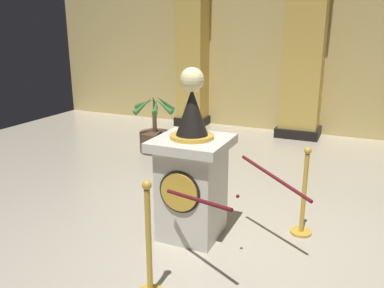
# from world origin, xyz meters

# --- Properties ---
(ground_plane) EXTENTS (12.87, 12.87, 0.00)m
(ground_plane) POSITION_xyz_m (0.00, 0.00, 0.00)
(ground_plane) COLOR #B2A893
(back_wall) EXTENTS (12.87, 0.16, 4.14)m
(back_wall) POSITION_xyz_m (0.00, 5.47, 2.07)
(back_wall) COLOR tan
(back_wall) RESTS_ON ground_plane
(pedestal_clock) EXTENTS (0.78, 0.78, 1.88)m
(pedestal_clock) POSITION_xyz_m (-0.38, 0.15, 0.72)
(pedestal_clock) COLOR beige
(pedestal_clock) RESTS_ON ground_plane
(stanchion_near) EXTENTS (0.24, 0.24, 1.08)m
(stanchion_near) POSITION_xyz_m (-0.28, -0.98, 0.38)
(stanchion_near) COLOR gold
(stanchion_near) RESTS_ON ground_plane
(stanchion_far) EXTENTS (0.24, 0.24, 1.03)m
(stanchion_far) POSITION_xyz_m (0.75, 0.68, 0.36)
(stanchion_far) COLOR gold
(stanchion_far) RESTS_ON ground_plane
(velvet_rope) EXTENTS (1.37, 1.38, 0.22)m
(velvet_rope) POSITION_xyz_m (0.23, -0.15, 0.79)
(velvet_rope) COLOR #591419
(column_left) EXTENTS (0.75, 0.75, 3.98)m
(column_left) POSITION_xyz_m (-2.55, 5.13, 1.97)
(column_left) COLOR black
(column_left) RESTS_ON ground_plane
(column_centre_rear) EXTENTS (0.95, 0.95, 3.98)m
(column_centre_rear) POSITION_xyz_m (0.00, 5.13, 1.97)
(column_centre_rear) COLOR black
(column_centre_rear) RESTS_ON ground_plane
(potted_palm_left) EXTENTS (0.89, 0.78, 1.11)m
(potted_palm_left) POSITION_xyz_m (-2.30, 2.77, 0.32)
(potted_palm_left) COLOR #4C3828
(potted_palm_left) RESTS_ON ground_plane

